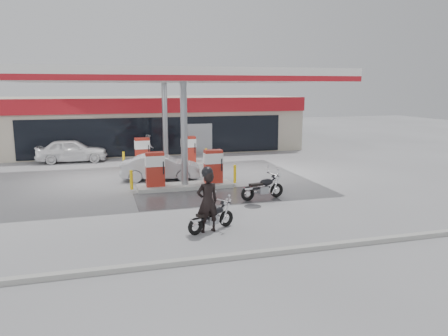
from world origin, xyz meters
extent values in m
plane|color=gray|center=(0.00, 0.00, 0.00)|extent=(90.00, 90.00, 0.00)
cube|color=#4C4C4F|center=(0.50, 0.00, 0.00)|extent=(6.00, 3.00, 0.00)
cylinder|color=#38383A|center=(2.00, -2.00, 0.00)|extent=(0.70, 0.70, 0.01)
cube|color=gray|center=(0.00, -7.00, 0.07)|extent=(28.00, 0.25, 0.15)
cube|color=#AC9F90|center=(0.00, 16.00, 2.00)|extent=(22.00, 8.00, 4.00)
cube|color=black|center=(0.00, 11.97, 1.40)|extent=(18.00, 0.10, 2.60)
cube|color=#A6141D|center=(0.00, 11.90, 3.50)|extent=(22.00, 0.25, 1.00)
cube|color=navy|center=(7.00, 11.85, 3.50)|extent=(3.50, 0.12, 0.80)
cube|color=gray|center=(3.00, 11.93, 1.10)|extent=(1.80, 0.14, 2.20)
cube|color=silver|center=(0.00, 5.00, 5.30)|extent=(16.00, 10.00, 0.60)
cube|color=#A6141D|center=(0.00, 0.05, 5.12)|extent=(16.00, 0.12, 0.24)
cube|color=#A6141D|center=(0.00, 9.95, 5.12)|extent=(16.00, 0.12, 0.24)
cylinder|color=gray|center=(0.00, 2.00, 2.59)|extent=(0.32, 0.32, 5.00)
cylinder|color=gray|center=(0.00, 8.00, 2.59)|extent=(0.32, 0.32, 5.00)
cube|color=#9E9E99|center=(0.00, 2.00, 0.09)|extent=(4.50, 1.30, 0.18)
cube|color=maroon|center=(-1.40, 2.00, 0.98)|extent=(0.85, 0.48, 1.60)
cube|color=maroon|center=(1.40, 2.00, 0.98)|extent=(0.85, 0.48, 1.60)
cube|color=silver|center=(-1.40, 2.00, 1.38)|extent=(0.88, 0.52, 0.50)
cube|color=silver|center=(1.40, 2.00, 1.38)|extent=(0.88, 0.52, 0.50)
cylinder|color=yellow|center=(-2.50, 2.00, 0.54)|extent=(0.14, 0.14, 0.90)
cylinder|color=yellow|center=(2.50, 2.00, 0.54)|extent=(0.14, 0.14, 0.90)
cube|color=#9E9E99|center=(0.00, 8.00, 0.09)|extent=(4.50, 1.30, 0.18)
cube|color=maroon|center=(-1.40, 8.00, 0.98)|extent=(0.85, 0.48, 1.60)
cube|color=maroon|center=(1.40, 8.00, 0.98)|extent=(0.85, 0.48, 1.60)
cube|color=silver|center=(-1.40, 8.00, 1.38)|extent=(0.88, 0.52, 0.50)
cube|color=silver|center=(1.40, 8.00, 1.38)|extent=(0.88, 0.52, 0.50)
cylinder|color=yellow|center=(-2.50, 8.00, 0.54)|extent=(0.14, 0.14, 0.90)
cylinder|color=yellow|center=(2.50, 8.00, 0.54)|extent=(0.14, 0.14, 0.90)
torus|color=black|center=(0.25, -4.17, 0.29)|extent=(0.58, 0.37, 0.58)
torus|color=black|center=(-0.96, -4.73, 0.29)|extent=(0.58, 0.37, 0.58)
cube|color=gray|center=(-0.32, -4.43, 0.37)|extent=(0.45, 0.37, 0.29)
cube|color=black|center=(-0.45, -4.49, 0.46)|extent=(0.83, 0.45, 0.08)
ellipsoid|color=black|center=(-0.19, -4.37, 0.68)|extent=(0.62, 0.51, 0.27)
cube|color=black|center=(-0.63, -4.57, 0.62)|extent=(0.58, 0.43, 0.10)
cylinder|color=silver|center=(0.08, -4.25, 0.97)|extent=(0.34, 0.68, 0.03)
sphere|color=silver|center=(0.18, -4.20, 0.85)|extent=(0.17, 0.17, 0.17)
cylinder|color=silver|center=(-0.81, -4.51, 0.27)|extent=(0.82, 0.44, 0.08)
imported|color=black|center=(-0.50, -4.52, 1.03)|extent=(0.83, 0.62, 2.07)
torus|color=black|center=(3.51, -0.88, 0.31)|extent=(0.64, 0.25, 0.63)
torus|color=black|center=(2.09, -1.12, 0.31)|extent=(0.64, 0.25, 0.63)
cube|color=gray|center=(2.84, -0.99, 0.40)|extent=(0.45, 0.32, 0.31)
cube|color=black|center=(2.69, -1.02, 0.50)|extent=(0.94, 0.26, 0.08)
ellipsoid|color=black|center=(3.00, -0.97, 0.73)|extent=(0.63, 0.43, 0.29)
cube|color=black|center=(2.48, -1.05, 0.67)|extent=(0.61, 0.34, 0.10)
cylinder|color=silver|center=(3.30, -0.91, 1.04)|extent=(0.17, 0.79, 0.04)
sphere|color=silver|center=(3.43, -0.89, 0.92)|extent=(0.19, 0.19, 0.19)
cylinder|color=silver|center=(2.30, -0.93, 0.29)|extent=(0.94, 0.24, 0.08)
imported|color=white|center=(-5.55, 11.20, 0.74)|extent=(4.43, 1.95, 1.49)
imported|color=#5D5D62|center=(-0.73, 10.80, 0.83)|extent=(0.68, 0.85, 1.67)
imported|color=#B4B7BC|center=(-0.84, 4.20, 0.67)|extent=(4.24, 2.16, 1.33)
imported|color=black|center=(-10.00, 14.00, 0.64)|extent=(4.45, 1.87, 1.28)
camera|label=1|loc=(-3.83, -18.06, 4.77)|focal=35.00mm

